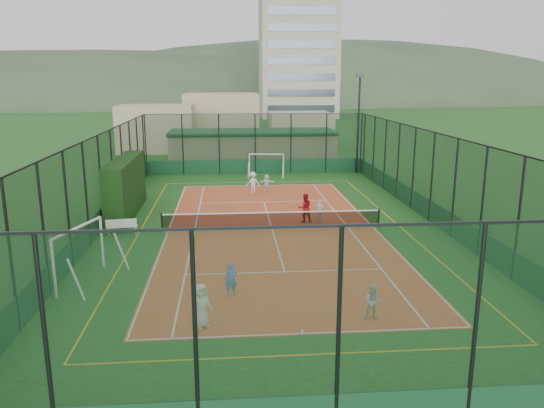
{
  "coord_description": "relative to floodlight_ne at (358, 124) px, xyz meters",
  "views": [
    {
      "loc": [
        -2.25,
        -27.09,
        7.9
      ],
      "look_at": [
        0.07,
        0.83,
        1.2
      ],
      "focal_mm": 35.0,
      "sensor_mm": 36.0,
      "label": 1
    }
  ],
  "objects": [
    {
      "name": "ground",
      "position": [
        -8.6,
        -16.6,
        -4.12
      ],
      "size": [
        300.0,
        300.0,
        0.0
      ],
      "primitive_type": "plane",
      "color": "#204B1A",
      "rests_on": "ground"
    },
    {
      "name": "court_slab",
      "position": [
        -8.6,
        -16.6,
        -4.12
      ],
      "size": [
        11.17,
        23.97,
        0.01
      ],
      "primitive_type": "cube",
      "color": "#BF422A",
      "rests_on": "ground"
    },
    {
      "name": "tennis_net",
      "position": [
        -8.6,
        -16.6,
        -3.59
      ],
      "size": [
        11.67,
        0.12,
        1.06
      ],
      "primitive_type": null,
      "color": "black",
      "rests_on": "ground"
    },
    {
      "name": "perimeter_fence",
      "position": [
        -8.6,
        -16.6,
        -1.62
      ],
      "size": [
        18.12,
        34.12,
        5.0
      ],
      "primitive_type": null,
      "color": "black",
      "rests_on": "ground"
    },
    {
      "name": "floodlight_ne",
      "position": [
        0.0,
        0.0,
        0.0
      ],
      "size": [
        0.6,
        0.26,
        8.25
      ],
      "primitive_type": null,
      "color": "black",
      "rests_on": "ground"
    },
    {
      "name": "clubhouse",
      "position": [
        -8.6,
        5.4,
        -2.55
      ],
      "size": [
        15.2,
        7.2,
        3.15
      ],
      "primitive_type": null,
      "color": "tan",
      "rests_on": "ground"
    },
    {
      "name": "apartment_tower",
      "position": [
        3.4,
        65.4,
        10.88
      ],
      "size": [
        15.0,
        12.0,
        30.0
      ],
      "primitive_type": "cube",
      "color": "beige",
      "rests_on": "ground"
    },
    {
      "name": "distant_hills",
      "position": [
        -8.6,
        133.4,
        -4.12
      ],
      "size": [
        200.0,
        60.0,
        24.0
      ],
      "primitive_type": null,
      "color": "#384C33",
      "rests_on": "ground"
    },
    {
      "name": "hedge_left",
      "position": [
        -16.9,
        -12.65,
        -2.47
      ],
      "size": [
        1.13,
        7.56,
        3.31
      ],
      "primitive_type": "cube",
      "color": "black",
      "rests_on": "ground"
    },
    {
      "name": "white_bench",
      "position": [
        -16.4,
        -16.81,
        -3.69
      ],
      "size": [
        1.58,
        0.6,
        0.87
      ],
      "primitive_type": null,
      "rotation": [
        0.0,
        0.0,
        0.12
      ],
      "color": "white",
      "rests_on": "ground"
    },
    {
      "name": "futsal_goal_near",
      "position": [
        -16.77,
        -23.32,
        -3.02
      ],
      "size": [
        3.56,
        2.0,
        2.21
      ],
      "primitive_type": null,
      "rotation": [
        0.0,
        0.0,
        1.26
      ],
      "color": "white",
      "rests_on": "ground"
    },
    {
      "name": "futsal_goal_far",
      "position": [
        -7.77,
        -1.14,
        -3.2
      ],
      "size": [
        2.97,
        1.27,
        1.86
      ],
      "primitive_type": null,
      "rotation": [
        0.0,
        0.0,
        -0.16
      ],
      "color": "white",
      "rests_on": "ground"
    },
    {
      "name": "child_near_left",
      "position": [
        -11.81,
        -27.73,
        -3.38
      ],
      "size": [
        0.86,
        0.79,
        1.47
      ],
      "primitive_type": "imported",
      "rotation": [
        0.0,
        0.0,
        0.59
      ],
      "color": "silver",
      "rests_on": "court_slab"
    },
    {
      "name": "child_near_mid",
      "position": [
        -10.84,
        -25.22,
        -3.49
      ],
      "size": [
        0.49,
        0.35,
        1.25
      ],
      "primitive_type": "imported",
      "rotation": [
        0.0,
        0.0,
        0.12
      ],
      "color": "#4770CA",
      "rests_on": "court_slab"
    },
    {
      "name": "child_near_right",
      "position": [
        -6.12,
        -27.63,
        -3.51
      ],
      "size": [
        0.67,
        0.57,
        1.22
      ],
      "primitive_type": "imported",
      "rotation": [
        0.0,
        0.0,
        -0.2
      ],
      "color": "silver",
      "rests_on": "court_slab"
    },
    {
      "name": "child_far_left",
      "position": [
        -9.18,
        -7.46,
        -3.36
      ],
      "size": [
        1.07,
        0.74,
        1.52
      ],
      "primitive_type": "imported",
      "rotation": [
        0.0,
        0.0,
        3.34
      ],
      "color": "silver",
      "rests_on": "court_slab"
    },
    {
      "name": "child_far_right",
      "position": [
        -5.83,
        -15.4,
        -3.46
      ],
      "size": [
        0.81,
        0.7,
        1.31
      ],
      "primitive_type": "imported",
      "rotation": [
        0.0,
        0.0,
        2.54
      ],
      "color": "white",
      "rests_on": "court_slab"
    },
    {
      "name": "child_far_back",
      "position": [
        -8.18,
        -6.87,
        -3.5
      ],
      "size": [
        1.17,
        0.49,
        1.22
      ],
      "primitive_type": "imported",
      "rotation": [
        0.0,
        0.0,
        3.03
      ],
      "color": "white",
      "rests_on": "court_slab"
    },
    {
      "name": "coach",
      "position": [
        -6.65,
        -15.25,
        -3.31
      ],
      "size": [
        0.86,
        0.71,
        1.62
      ],
      "primitive_type": "imported",
      "rotation": [
        0.0,
        0.0,
        3.28
      ],
      "color": "#B1121A",
      "rests_on": "court_slab"
    },
    {
      "name": "tennis_balls",
      "position": [
        -9.5,
        -15.21,
        -4.08
      ],
      "size": [
        4.93,
        0.67,
        0.07
      ],
      "color": "#CCE033",
      "rests_on": "court_slab"
    }
  ]
}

